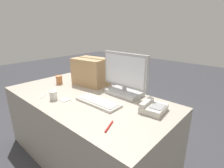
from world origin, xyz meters
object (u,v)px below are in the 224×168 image
Objects in this scene: desk_phone at (153,108)px; pen_marker at (109,126)px; spoon at (44,95)px; paper_cup_right at (53,95)px; keyboard at (98,102)px; monitor at (125,79)px; paper_cup_left at (59,80)px; cardboard_box at (91,71)px; sticky_note_pad at (65,100)px.

desk_phone reaches higher than pen_marker.
pen_marker reaches higher than spoon.
desk_phone is 2.72× the size of paper_cup_right.
paper_cup_right reaches higher than keyboard.
monitor is 0.86m from paper_cup_left.
desk_phone is at bearing 5.53° from paper_cup_left.
cardboard_box reaches higher than sticky_note_pad.
paper_cup_right reaches higher than pen_marker.
spoon is (-0.99, -0.44, -0.03)m from desk_phone.
paper_cup_left is 0.49m from paper_cup_right.
desk_phone is (0.45, 0.19, 0.02)m from keyboard.
pen_marker reaches higher than sticky_note_pad.
keyboard is at bearing 29.59° from sticky_note_pad.
paper_cup_right is at bearing -160.14° from desk_phone.
spoon is 1.46× the size of sticky_note_pad.
spoon is at bearing -135.94° from monitor.
keyboard is 0.33m from sticky_note_pad.
pen_marker is (0.30, -0.55, -0.16)m from monitor.
sticky_note_pad is (0.09, 0.06, -0.04)m from paper_cup_right.
paper_cup_right is 0.17m from spoon.
monitor reaches higher than keyboard.
paper_cup_left is at bearing 178.57° from desk_phone.
desk_phone reaches higher than keyboard.
cardboard_box is at bearing 98.56° from paper_cup_right.
keyboard reaches higher than pen_marker.
cardboard_box is 0.54m from sticky_note_pad.
spoon is 0.89m from pen_marker.
pen_marker is 0.64m from sticky_note_pad.
paper_cup_left reaches higher than spoon.
desk_phone is at bearing 143.84° from pen_marker.
paper_cup_left is 1.18× the size of paper_cup_right.
paper_cup_right is 0.73m from pen_marker.
cardboard_box reaches higher than desk_phone.
paper_cup_right reaches higher than spoon.
sticky_note_pad is (-0.29, -0.16, -0.01)m from keyboard.
paper_cup_left is 0.24× the size of cardboard_box.
desk_phone is at bearing 25.81° from sticky_note_pad.
spoon is at bearing -162.92° from sticky_note_pad.
spoon is (-0.16, -0.01, -0.04)m from paper_cup_right.
monitor is 0.36m from keyboard.
paper_cup_right is at bearing -81.44° from cardboard_box.
monitor is 2.23× the size of desk_phone.
desk_phone is (0.40, -0.13, -0.13)m from monitor.
paper_cup_left is 0.39m from spoon.
keyboard is 4.42× the size of paper_cup_left.
pen_marker is (0.73, 0.00, -0.04)m from paper_cup_right.
monitor is at bearing -84.73° from spoon.
paper_cup_left is (-0.76, 0.08, 0.04)m from keyboard.
pen_marker is (-0.10, -0.42, -0.03)m from desk_phone.
spoon is 0.28× the size of cardboard_box.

